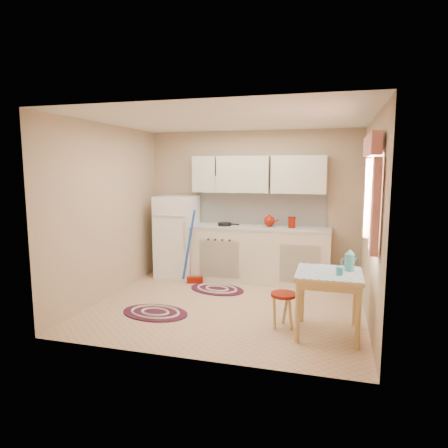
{
  "coord_description": "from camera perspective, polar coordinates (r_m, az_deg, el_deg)",
  "views": [
    {
      "loc": [
        1.35,
        -5.11,
        1.89
      ],
      "look_at": [
        -0.13,
        0.25,
        1.09
      ],
      "focal_mm": 32.0,
      "sensor_mm": 36.0,
      "label": 1
    }
  ],
  "objects": [
    {
      "name": "rug_center",
      "position": [
        6.28,
        -1.0,
        -9.29
      ],
      "size": [
        0.98,
        0.76,
        0.02
      ],
      "primitive_type": null,
      "rotation": [
        0.0,
        0.0,
        -0.21
      ],
      "color": "maroon",
      "rests_on": "ground"
    },
    {
      "name": "room_shell",
      "position": [
        5.49,
        2.82,
        5.06
      ],
      "size": [
        3.64,
        3.6,
        2.52
      ],
      "color": "tan",
      "rests_on": "ground"
    },
    {
      "name": "fridge",
      "position": [
        6.97,
        -6.73,
        -1.75
      ],
      "size": [
        0.65,
        0.6,
        1.4
      ],
      "primitive_type": "cube",
      "color": "white",
      "rests_on": "ground"
    },
    {
      "name": "coffee_pot",
      "position": [
        4.72,
        17.5,
        -4.95
      ],
      "size": [
        0.14,
        0.12,
        0.26
      ],
      "primitive_type": null,
      "rotation": [
        0.0,
        0.0,
        0.07
      ],
      "color": "teal",
      "rests_on": "table"
    },
    {
      "name": "countertop",
      "position": [
        6.58,
        5.27,
        -0.55
      ],
      "size": [
        2.27,
        0.62,
        0.04
      ],
      "primitive_type": "cube",
      "color": "#B7B5AD",
      "rests_on": "base_cabinets"
    },
    {
      "name": "broom",
      "position": [
        6.51,
        -4.24,
        -3.31
      ],
      "size": [
        0.3,
        0.21,
        1.2
      ],
      "primitive_type": null,
      "rotation": [
        0.0,
        0.0,
        0.36
      ],
      "color": "#1A44A8",
      "rests_on": "ground"
    },
    {
      "name": "rug_left",
      "position": [
        5.4,
        -9.82,
        -12.38
      ],
      "size": [
        0.96,
        0.69,
        0.02
      ],
      "primitive_type": null,
      "rotation": [
        0.0,
        0.0,
        -0.11
      ],
      "color": "maroon",
      "rests_on": "ground"
    },
    {
      "name": "mug",
      "position": [
        4.52,
        16.17,
        -6.51
      ],
      "size": [
        0.09,
        0.09,
        0.1
      ],
      "primitive_type": "cylinder",
      "rotation": [
        0.0,
        0.0,
        0.32
      ],
      "color": "teal",
      "rests_on": "table"
    },
    {
      "name": "stool",
      "position": [
        4.87,
        8.48,
        -12.11
      ],
      "size": [
        0.33,
        0.33,
        0.42
      ],
      "primitive_type": "cylinder",
      "rotation": [
        0.0,
        0.0,
        -0.1
      ],
      "color": "maroon",
      "rests_on": "ground"
    },
    {
      "name": "table",
      "position": [
        4.74,
        14.61,
        -10.97
      ],
      "size": [
        0.72,
        0.72,
        0.72
      ],
      "primitive_type": "cube",
      "color": "#E3BB71",
      "rests_on": "ground"
    },
    {
      "name": "red_kettle",
      "position": [
        6.54,
        6.5,
        0.42
      ],
      "size": [
        0.2,
        0.19,
        0.19
      ],
      "primitive_type": null,
      "rotation": [
        0.0,
        0.0,
        -0.06
      ],
      "color": "maroon",
      "rests_on": "countertop"
    },
    {
      "name": "base_cabinets",
      "position": [
        6.67,
        5.22,
        -4.46
      ],
      "size": [
        2.25,
        0.6,
        0.88
      ],
      "primitive_type": "cube",
      "color": "beige",
      "rests_on": "ground"
    },
    {
      "name": "red_canister",
      "position": [
        6.5,
        9.66,
        0.15
      ],
      "size": [
        0.13,
        0.13,
        0.16
      ],
      "primitive_type": "cylinder",
      "rotation": [
        0.0,
        0.0,
        0.16
      ],
      "color": "maroon",
      "rests_on": "countertop"
    },
    {
      "name": "frying_pan",
      "position": [
        6.66,
        0.08,
        -0.02
      ],
      "size": [
        0.22,
        0.22,
        0.05
      ],
      "primitive_type": "cylinder",
      "rotation": [
        0.0,
        0.0,
        -0.0
      ],
      "color": "black",
      "rests_on": "countertop"
    }
  ]
}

